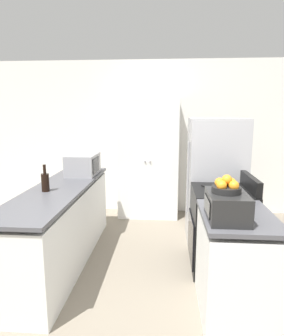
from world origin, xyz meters
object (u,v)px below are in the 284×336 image
object	(u,v)px
fruit_bowl	(226,186)
wine_bottle	(45,182)
refrigerator	(215,181)
toaster_oven	(227,206)
stove	(221,228)
pantry_cabinet	(148,159)
microwave	(83,164)

from	to	relation	value
fruit_bowl	wine_bottle	bearing A→B (deg)	158.31
refrigerator	toaster_oven	size ratio (longest dim) A/B	3.87
stove	fruit_bowl	xyz separation A→B (m)	(-0.15, -0.91, 0.71)
fruit_bowl	refrigerator	bearing A→B (deg)	83.54
stove	toaster_oven	xyz separation A→B (m)	(-0.14, -0.92, 0.56)
stove	wine_bottle	distance (m)	2.00
pantry_cabinet	wine_bottle	distance (m)	2.13
stove	wine_bottle	size ratio (longest dim) A/B	3.67
refrigerator	microwave	bearing A→B (deg)	-177.81
wine_bottle	fruit_bowl	size ratio (longest dim) A/B	1.27
refrigerator	wine_bottle	xyz separation A→B (m)	(-1.94, -0.96, 0.18)
microwave	toaster_oven	bearing A→B (deg)	-44.91
stove	microwave	distance (m)	1.96
pantry_cabinet	wine_bottle	xyz separation A→B (m)	(-0.99, -1.89, 0.04)
refrigerator	wine_bottle	distance (m)	2.18
stove	toaster_oven	bearing A→B (deg)	-98.77
microwave	toaster_oven	world-z (taller)	microwave
microwave	fruit_bowl	bearing A→B (deg)	-44.96
wine_bottle	toaster_oven	xyz separation A→B (m)	(1.77, -0.71, 0.00)
stove	refrigerator	bearing A→B (deg)	87.24
pantry_cabinet	toaster_oven	size ratio (longest dim) A/B	4.56
refrigerator	microwave	size ratio (longest dim) A/B	3.11
microwave	toaster_oven	distance (m)	2.26
pantry_cabinet	stove	bearing A→B (deg)	-61.40
fruit_bowl	stove	bearing A→B (deg)	80.55
pantry_cabinet	microwave	xyz separation A→B (m)	(-0.83, -1.00, 0.07)
pantry_cabinet	refrigerator	world-z (taller)	pantry_cabinet
stove	microwave	world-z (taller)	microwave
microwave	fruit_bowl	distance (m)	2.25
toaster_oven	microwave	bearing A→B (deg)	135.09
pantry_cabinet	fruit_bowl	world-z (taller)	pantry_cabinet
microwave	fruit_bowl	size ratio (longest dim) A/B	2.34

